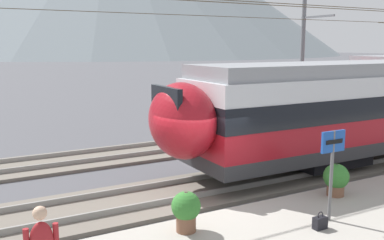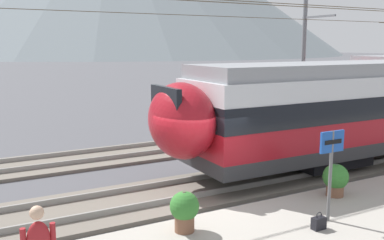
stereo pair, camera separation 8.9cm
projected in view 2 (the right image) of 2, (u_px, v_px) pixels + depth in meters
The scene contains 8 objects.
ground_plane at pixel (203, 208), 11.97m from camera, with size 400.00×400.00×0.00m, color #4C4C51.
track_near at pixel (183, 193), 13.02m from camera, with size 120.00×3.00×0.28m.
track_far at pixel (124, 154), 17.60m from camera, with size 120.00×3.00×0.28m.
catenary_mast_far_side at pixel (306, 55), 23.83m from camera, with size 49.89×2.34×7.34m.
platform_sign at pixel (331, 155), 10.01m from camera, with size 0.70×0.08×2.17m.
handbag_near_sign at pixel (319, 223), 9.77m from camera, with size 0.32×0.18×0.41m.
potted_plant_platform_edge at pixel (184, 209), 9.59m from camera, with size 0.66×0.66×0.92m.
potted_plant_by_shelter at pixel (336, 178), 11.88m from camera, with size 0.70×0.70×0.90m.
Camera 2 is at (-5.66, -9.88, 4.46)m, focal length 40.43 mm.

